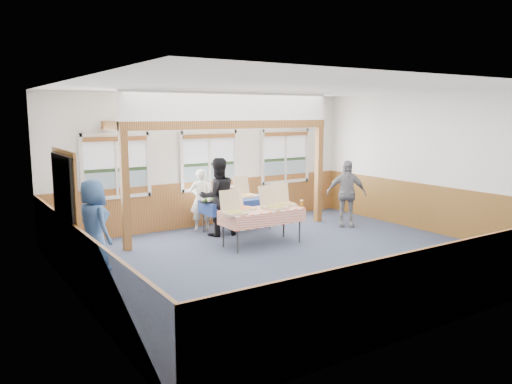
{
  "coord_description": "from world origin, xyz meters",
  "views": [
    {
      "loc": [
        -5.66,
        -7.33,
        2.75
      ],
      "look_at": [
        -0.24,
        1.0,
        1.17
      ],
      "focal_mm": 35.0,
      "sensor_mm": 36.0,
      "label": 1
    }
  ],
  "objects_px": {
    "woman_black": "(218,197)",
    "man_blue": "(94,225)",
    "table_left": "(237,201)",
    "table_right": "(262,212)",
    "person_grey": "(346,193)",
    "woman_white": "(201,200)"
  },
  "relations": [
    {
      "from": "woman_black",
      "to": "man_blue",
      "type": "relative_size",
      "value": 1.09
    },
    {
      "from": "table_left",
      "to": "table_right",
      "type": "bearing_deg",
      "value": -102.41
    },
    {
      "from": "table_left",
      "to": "man_blue",
      "type": "distance_m",
      "value": 3.83
    },
    {
      "from": "person_grey",
      "to": "table_right",
      "type": "bearing_deg",
      "value": -135.63
    },
    {
      "from": "table_left",
      "to": "man_blue",
      "type": "height_order",
      "value": "man_blue"
    },
    {
      "from": "woman_white",
      "to": "person_grey",
      "type": "bearing_deg",
      "value": 176.11
    },
    {
      "from": "table_right",
      "to": "woman_white",
      "type": "relative_size",
      "value": 1.21
    },
    {
      "from": "woman_white",
      "to": "person_grey",
      "type": "distance_m",
      "value": 3.52
    },
    {
      "from": "table_right",
      "to": "person_grey",
      "type": "bearing_deg",
      "value": 10.67
    },
    {
      "from": "table_left",
      "to": "table_right",
      "type": "distance_m",
      "value": 1.41
    },
    {
      "from": "woman_black",
      "to": "man_blue",
      "type": "height_order",
      "value": "woman_black"
    },
    {
      "from": "person_grey",
      "to": "woman_black",
      "type": "bearing_deg",
      "value": -158.99
    },
    {
      "from": "woman_white",
      "to": "woman_black",
      "type": "xyz_separation_m",
      "value": [
        0.1,
        -0.64,
        0.15
      ]
    },
    {
      "from": "table_right",
      "to": "woman_white",
      "type": "distance_m",
      "value": 1.93
    },
    {
      "from": "woman_white",
      "to": "person_grey",
      "type": "xyz_separation_m",
      "value": [
        3.17,
        -1.52,
        0.08
      ]
    },
    {
      "from": "table_left",
      "to": "woman_black",
      "type": "distance_m",
      "value": 0.64
    },
    {
      "from": "woman_white",
      "to": "woman_black",
      "type": "height_order",
      "value": "woman_black"
    },
    {
      "from": "table_right",
      "to": "table_left",
      "type": "bearing_deg",
      "value": 84.43
    },
    {
      "from": "table_right",
      "to": "person_grey",
      "type": "distance_m",
      "value": 2.72
    },
    {
      "from": "table_right",
      "to": "woman_black",
      "type": "distance_m",
      "value": 1.3
    },
    {
      "from": "woman_black",
      "to": "man_blue",
      "type": "distance_m",
      "value": 3.22
    },
    {
      "from": "woman_black",
      "to": "table_right",
      "type": "bearing_deg",
      "value": 115.84
    }
  ]
}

